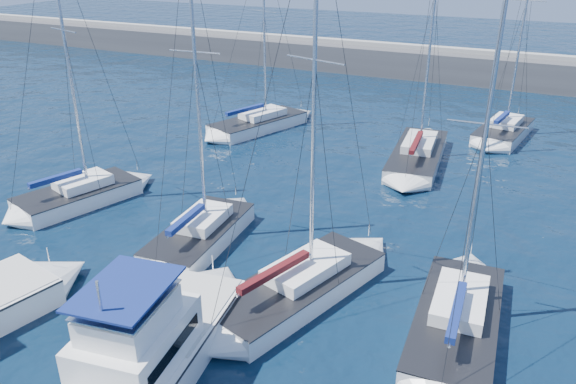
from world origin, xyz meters
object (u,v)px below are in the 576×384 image
at_px(sailboat_back_a, 259,123).
at_px(sailboat_back_b, 418,154).
at_px(motor_yacht_stbd_inner, 150,350).
at_px(sailboat_mid_a, 79,195).
at_px(sailboat_mid_d, 298,286).
at_px(sailboat_mid_c, 200,234).
at_px(sailboat_mid_e, 456,322).
at_px(sailboat_back_c, 503,131).

height_order(sailboat_back_a, sailboat_back_b, sailboat_back_b).
distance_m(motor_yacht_stbd_inner, sailboat_mid_a, 16.24).
xyz_separation_m(motor_yacht_stbd_inner, sailboat_mid_d, (2.65, 6.66, -0.60)).
bearing_deg(sailboat_back_b, sailboat_mid_a, -142.28).
distance_m(sailboat_mid_c, sailboat_mid_e, 13.21).
height_order(sailboat_back_b, sailboat_back_c, sailboat_back_b).
height_order(sailboat_mid_d, sailboat_back_a, sailboat_mid_d).
height_order(sailboat_mid_a, sailboat_mid_e, sailboat_mid_a).
height_order(sailboat_mid_c, sailboat_mid_d, sailboat_mid_d).
distance_m(sailboat_mid_d, sailboat_back_a, 23.98).
height_order(motor_yacht_stbd_inner, sailboat_mid_c, sailboat_mid_c).
xyz_separation_m(sailboat_mid_e, sailboat_back_b, (-5.96, 18.05, 0.04)).
bearing_deg(sailboat_mid_a, sailboat_back_c, 65.67).
bearing_deg(sailboat_mid_e, motor_yacht_stbd_inner, -145.87).
distance_m(sailboat_mid_e, sailboat_back_a, 27.77).
relative_size(motor_yacht_stbd_inner, sailboat_back_b, 0.52).
bearing_deg(sailboat_back_b, sailboat_back_a, 167.06).
distance_m(sailboat_back_b, sailboat_back_c, 9.46).
bearing_deg(sailboat_mid_c, sailboat_back_c, 59.25).
distance_m(motor_yacht_stbd_inner, sailboat_mid_c, 9.61).
height_order(sailboat_back_a, sailboat_back_c, sailboat_back_c).
xyz_separation_m(sailboat_mid_a, sailboat_mid_d, (15.63, -3.08, -0.02)).
xyz_separation_m(sailboat_mid_c, sailboat_back_b, (7.15, 16.38, -0.00)).
height_order(motor_yacht_stbd_inner, sailboat_back_b, sailboat_back_b).
bearing_deg(sailboat_mid_a, sailboat_back_b, 60.92).
bearing_deg(sailboat_mid_c, sailboat_mid_d, -22.95).
bearing_deg(sailboat_back_b, sailboat_mid_e, -77.47).
distance_m(sailboat_mid_e, sailboat_back_c, 26.22).
xyz_separation_m(sailboat_mid_d, sailboat_back_b, (0.67, 18.51, 0.01)).
relative_size(sailboat_mid_a, sailboat_back_a, 1.07).
height_order(sailboat_mid_a, sailboat_mid_d, sailboat_mid_d).
bearing_deg(sailboat_back_c, motor_yacht_stbd_inner, -95.09).
relative_size(sailboat_mid_d, sailboat_back_c, 0.99).
distance_m(sailboat_mid_d, sailboat_back_c, 27.21).
relative_size(motor_yacht_stbd_inner, sailboat_mid_e, 0.71).
xyz_separation_m(sailboat_mid_d, sailboat_back_c, (5.46, 26.66, 0.03)).
xyz_separation_m(sailboat_mid_c, sailboat_mid_d, (6.49, -2.13, -0.02)).
xyz_separation_m(sailboat_mid_a, sailboat_back_c, (21.09, 23.59, 0.00)).
bearing_deg(sailboat_back_b, sailboat_back_c, 53.79).
distance_m(sailboat_mid_d, sailboat_back_b, 18.52).
relative_size(sailboat_mid_c, sailboat_mid_e, 1.15).
relative_size(sailboat_mid_a, sailboat_mid_e, 1.19).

